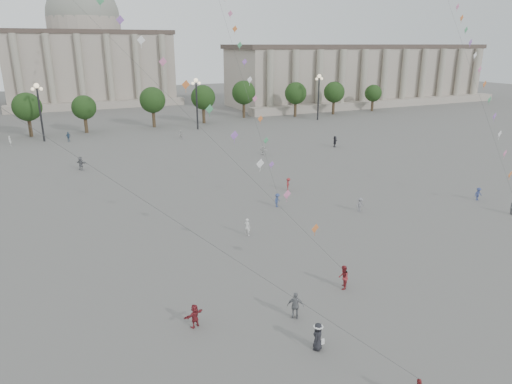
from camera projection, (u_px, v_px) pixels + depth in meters
name	position (u px, v px, depth m)	size (l,w,h in m)	color
ground	(307.00, 312.00, 30.94)	(360.00, 360.00, 0.00)	#5F5C59
hall_east	(360.00, 75.00, 139.35)	(84.00, 26.22, 17.20)	#A6998B
hall_central	(88.00, 55.00, 137.99)	(48.30, 34.30, 35.50)	#A6998B
tree_row	(117.00, 103.00, 96.55)	(137.12, 5.12, 8.00)	#36291B
lamp_post_mid_west	(39.00, 102.00, 83.03)	(2.00, 0.90, 10.65)	#262628
lamp_post_mid_east	(196.00, 94.00, 95.05)	(2.00, 0.90, 10.65)	#262628
lamp_post_far_east	(319.00, 89.00, 107.06)	(2.00, 0.90, 10.65)	#262628
person_crowd_0	(68.00, 137.00, 84.97)	(1.04, 0.43, 1.78)	#304B6C
person_crowd_4	(181.00, 135.00, 87.16)	(1.57, 0.50, 1.69)	silver
person_crowd_6	(360.00, 205.00, 49.35)	(1.02, 0.58, 1.57)	slate
person_crowd_7	(263.00, 150.00, 74.58)	(1.39, 0.44, 1.50)	silver
person_crowd_8	(288.00, 184.00, 56.56)	(1.02, 0.59, 1.58)	maroon
person_crowd_9	(335.00, 142.00, 80.32)	(1.80, 0.57, 1.95)	#232227
person_crowd_10	(10.00, 141.00, 81.07)	(0.68, 0.44, 1.86)	silver
person_crowd_12	(81.00, 163.00, 65.59)	(1.80, 0.57, 1.95)	slate
person_crowd_13	(247.00, 227.00, 43.13)	(0.63, 0.41, 1.73)	silver
person_crowd_14	(478.00, 194.00, 52.94)	(0.99, 0.57, 1.53)	navy
tourist_2	(195.00, 316.00, 29.16)	(1.48, 0.47, 1.59)	maroon
tourist_3	(296.00, 306.00, 30.00)	(1.12, 0.47, 1.91)	slate
kite_flyer_0	(343.00, 277.00, 33.70)	(0.90, 0.70, 1.85)	maroon
kite_flyer_1	(277.00, 200.00, 50.77)	(1.01, 0.58, 1.56)	#364779
hat_person	(318.00, 336.00, 26.96)	(1.00, 0.98, 1.74)	black
kite_train_east	(455.00, 6.00, 60.27)	(13.80, 33.29, 52.36)	#3F3F3F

